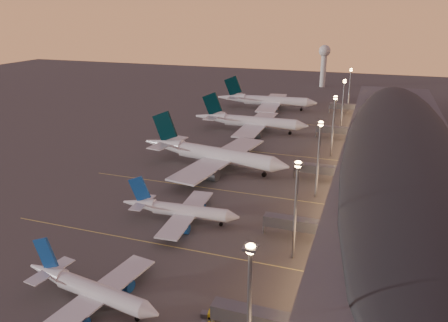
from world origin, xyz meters
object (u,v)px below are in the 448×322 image
(airliner_wide_mid, at_px, (250,122))
(airliner_wide_far, at_px, (267,101))
(baggage_tug_b, at_px, (212,315))
(airliner_narrow_south, at_px, (90,290))
(airliner_narrow_north, at_px, (180,210))
(radar_tower, at_px, (324,59))
(airliner_wide_near, at_px, (212,154))

(airliner_wide_mid, height_order, airliner_wide_far, airliner_wide_far)
(baggage_tug_b, bearing_deg, airliner_narrow_south, -179.41)
(airliner_wide_far, relative_size, baggage_tug_b, 14.17)
(airliner_narrow_north, distance_m, airliner_wide_mid, 103.18)
(airliner_narrow_south, distance_m, baggage_tug_b, 26.34)
(radar_tower, xyz_separation_m, baggage_tug_b, (14.85, -287.43, -21.30))
(airliner_wide_near, distance_m, radar_tower, 205.67)
(airliner_narrow_south, height_order, airliner_narrow_north, airliner_narrow_north)
(airliner_wide_mid, relative_size, radar_tower, 1.81)
(airliner_narrow_south, relative_size, airliner_wide_near, 0.56)
(radar_tower, bearing_deg, airliner_wide_near, -94.62)
(airliner_wide_far, xyz_separation_m, baggage_tug_b, (37.01, -193.09, -4.55))
(airliner_wide_mid, height_order, baggage_tug_b, airliner_wide_mid)
(airliner_wide_near, distance_m, airliner_wide_mid, 56.52)
(airliner_wide_mid, bearing_deg, airliner_wide_near, -89.89)
(airliner_wide_far, bearing_deg, airliner_narrow_north, -89.48)
(airliner_wide_near, xyz_separation_m, airliner_wide_mid, (-0.77, 56.51, -0.39))
(airliner_wide_near, relative_size, baggage_tug_b, 14.53)
(airliner_narrow_north, height_order, airliner_wide_far, airliner_wide_far)
(airliner_narrow_south, xyz_separation_m, airliner_wide_far, (-11.15, 197.30, 1.85))
(airliner_wide_far, relative_size, radar_tower, 1.91)
(airliner_narrow_north, relative_size, airliner_wide_far, 0.58)
(airliner_narrow_south, height_order, baggage_tug_b, airliner_narrow_south)
(airliner_wide_mid, xyz_separation_m, baggage_tug_b, (32.15, -139.60, -4.30))
(airliner_narrow_north, xyz_separation_m, airliner_wide_mid, (-8.11, 102.85, 1.53))
(airliner_narrow_north, xyz_separation_m, baggage_tug_b, (24.05, -36.75, -2.77))
(airliner_wide_near, bearing_deg, airliner_narrow_south, -77.42)
(airliner_narrow_north, bearing_deg, airliner_wide_near, 95.24)
(airliner_narrow_south, distance_m, airliner_narrow_north, 41.00)
(radar_tower, distance_m, baggage_tug_b, 288.60)
(airliner_narrow_north, xyz_separation_m, airliner_wide_near, (-7.33, 46.34, 1.93))
(airliner_narrow_north, height_order, baggage_tug_b, airliner_narrow_north)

